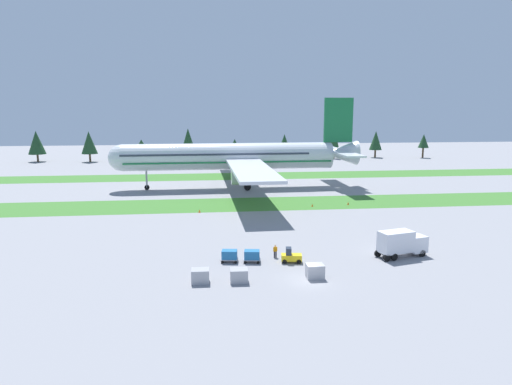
# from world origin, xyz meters

# --- Properties ---
(ground_plane) EXTENTS (400.00, 400.00, 0.00)m
(ground_plane) POSITION_xyz_m (0.00, 0.00, 0.00)
(ground_plane) COLOR gray
(grass_strip_near) EXTENTS (320.00, 13.69, 0.01)m
(grass_strip_near) POSITION_xyz_m (0.00, 43.19, 0.00)
(grass_strip_near) COLOR #3D752D
(grass_strip_near) RESTS_ON ground
(grass_strip_far) EXTENTS (320.00, 13.69, 0.01)m
(grass_strip_far) POSITION_xyz_m (0.00, 82.57, 0.00)
(grass_strip_far) COLOR #3D752D
(grass_strip_far) RESTS_ON ground
(airliner) EXTENTS (60.86, 74.77, 21.94)m
(airliner) POSITION_xyz_m (-4.02, 62.91, 7.86)
(airliner) COLOR silver
(airliner) RESTS_ON ground
(baggage_tug) EXTENTS (2.76, 1.65, 1.97)m
(baggage_tug) POSITION_xyz_m (-0.98, 6.33, 0.81)
(baggage_tug) COLOR yellow
(baggage_tug) RESTS_ON ground
(cargo_dolly_lead) EXTENTS (2.39, 1.79, 1.55)m
(cargo_dolly_lead) POSITION_xyz_m (-5.95, 7.03, 0.92)
(cargo_dolly_lead) COLOR #A3A3A8
(cargo_dolly_lead) RESTS_ON ground
(cargo_dolly_second) EXTENTS (2.39, 1.79, 1.55)m
(cargo_dolly_second) POSITION_xyz_m (-8.82, 7.43, 0.92)
(cargo_dolly_second) COLOR #A3A3A8
(cargo_dolly_second) RESTS_ON ground
(catering_truck) EXTENTS (7.31, 3.94, 3.58)m
(catering_truck) POSITION_xyz_m (14.06, 6.99, 1.95)
(catering_truck) COLOR silver
(catering_truck) RESTS_ON ground
(ground_crew_marshaller) EXTENTS (0.56, 0.36, 1.74)m
(ground_crew_marshaller) POSITION_xyz_m (-2.68, 8.52, 0.95)
(ground_crew_marshaller) COLOR black
(ground_crew_marshaller) RESTS_ON ground
(ground_crew_loader) EXTENTS (0.50, 0.36, 1.74)m
(ground_crew_loader) POSITION_xyz_m (17.52, 7.86, 0.95)
(ground_crew_loader) COLOR black
(ground_crew_loader) RESTS_ON ground
(uld_container_0) EXTENTS (2.02, 1.62, 1.60)m
(uld_container_0) POSITION_xyz_m (-12.52, 0.57, 0.80)
(uld_container_0) COLOR #A3A3A8
(uld_container_0) RESTS_ON ground
(uld_container_1) EXTENTS (2.06, 1.67, 1.54)m
(uld_container_1) POSITION_xyz_m (-8.13, 0.32, 0.77)
(uld_container_1) COLOR #A3A3A8
(uld_container_1) RESTS_ON ground
(uld_container_2) EXTENTS (2.03, 1.64, 1.67)m
(uld_container_2) POSITION_xyz_m (0.79, 0.54, 0.83)
(uld_container_2) COLOR #A3A3A8
(uld_container_2) RESTS_ON ground
(taxiway_marker_0) EXTENTS (0.44, 0.44, 0.54)m
(taxiway_marker_0) POSITION_xyz_m (9.60, 39.39, 0.27)
(taxiway_marker_0) COLOR orange
(taxiway_marker_0) RESTS_ON ground
(taxiway_marker_1) EXTENTS (0.44, 0.44, 0.59)m
(taxiway_marker_1) POSITION_xyz_m (17.28, 40.25, 0.30)
(taxiway_marker_1) COLOR orange
(taxiway_marker_1) RESTS_ON ground
(taxiway_marker_2) EXTENTS (0.44, 0.44, 0.61)m
(taxiway_marker_2) POSITION_xyz_m (-12.89, 36.45, 0.30)
(taxiway_marker_2) COLOR orange
(taxiway_marker_2) RESTS_ON ground
(distant_tree_line) EXTENTS (150.83, 9.64, 12.26)m
(distant_tree_line) POSITION_xyz_m (-13.10, 125.31, 6.71)
(distant_tree_line) COLOR #4C3823
(distant_tree_line) RESTS_ON ground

